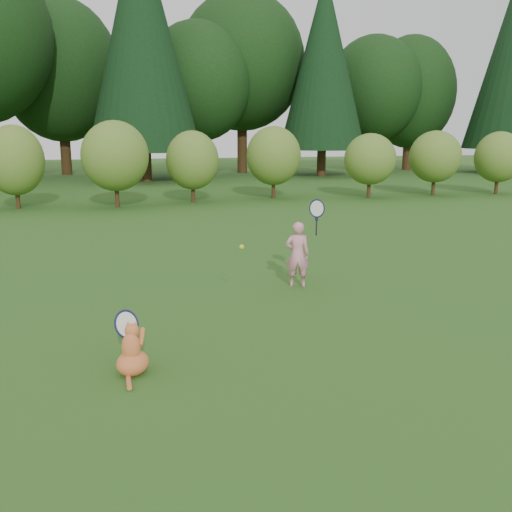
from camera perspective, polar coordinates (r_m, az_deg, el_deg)
name	(u,v)px	position (r m, az deg, el deg)	size (l,w,h in m)	color
ground	(257,322)	(7.47, 0.07, -6.60)	(100.00, 100.00, 0.00)	#204A15
shrub_row	(160,163)	(19.94, -9.60, 9.13)	(28.00, 3.00, 2.80)	#597B26
woodland_backdrop	(136,26)	(30.32, -11.90, 21.61)	(48.00, 10.00, 15.00)	black
child	(298,253)	(9.04, 4.23, 0.31)	(0.60, 0.39, 1.57)	pink
cat	(132,347)	(5.99, -12.32, -8.86)	(0.56, 0.85, 0.73)	#CC5627
tennis_ball	(242,247)	(7.88, -1.44, 0.91)	(0.07, 0.07, 0.07)	yellow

